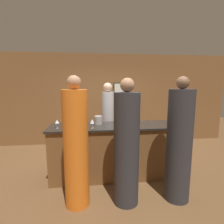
% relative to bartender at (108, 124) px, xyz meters
% --- Properties ---
extents(ground_plane, '(14.00, 14.00, 0.00)m').
position_rel_bartender_xyz_m(ground_plane, '(0.04, -0.77, -0.91)').
color(ground_plane, brown).
extents(back_wall, '(8.00, 0.08, 2.80)m').
position_rel_bartender_xyz_m(back_wall, '(0.04, 1.37, 0.50)').
color(back_wall, brown).
rests_on(back_wall, ground_plane).
extents(bar_counter, '(2.52, 0.75, 1.06)m').
position_rel_bartender_xyz_m(bar_counter, '(0.04, -0.77, -0.37)').
color(bar_counter, brown).
rests_on(bar_counter, ground_plane).
extents(bartender, '(0.30, 0.30, 1.91)m').
position_rel_bartender_xyz_m(bartender, '(0.00, 0.00, 0.00)').
color(bartender, '#B2B2B7').
rests_on(bartender, ground_plane).
extents(guest_0, '(0.39, 0.39, 1.98)m').
position_rel_bartender_xyz_m(guest_0, '(0.98, -1.63, 0.02)').
color(guest_0, '#2D2D33').
rests_on(guest_0, ground_plane).
extents(guest_1, '(0.37, 0.37, 1.99)m').
position_rel_bartender_xyz_m(guest_1, '(-0.63, -1.59, 0.02)').
color(guest_1, orange).
rests_on(guest_1, ground_plane).
extents(guest_2, '(0.39, 0.39, 1.96)m').
position_rel_bartender_xyz_m(guest_2, '(0.14, -1.62, 0.00)').
color(guest_2, '#2D2D33').
rests_on(guest_2, ground_plane).
extents(wine_bottle_0, '(0.08, 0.08, 0.32)m').
position_rel_bartender_xyz_m(wine_bottle_0, '(-0.93, -0.50, 0.28)').
color(wine_bottle_0, '#19381E').
rests_on(wine_bottle_0, bar_counter).
extents(wine_bottle_1, '(0.08, 0.08, 0.29)m').
position_rel_bartender_xyz_m(wine_bottle_1, '(0.48, -0.53, 0.27)').
color(wine_bottle_1, black).
rests_on(wine_bottle_1, bar_counter).
extents(ice_bucket, '(0.16, 0.16, 0.17)m').
position_rel_bartender_xyz_m(ice_bucket, '(-0.25, -0.64, 0.24)').
color(ice_bucket, '#9E9993').
rests_on(ice_bucket, bar_counter).
extents(wine_glass_0, '(0.08, 0.08, 0.16)m').
position_rel_bartender_xyz_m(wine_glass_0, '(-1.02, -0.89, 0.28)').
color(wine_glass_0, silver).
rests_on(wine_glass_0, bar_counter).
extents(wine_glass_1, '(0.06, 0.06, 0.15)m').
position_rel_bartender_xyz_m(wine_glass_1, '(-0.78, -0.81, 0.27)').
color(wine_glass_1, silver).
rests_on(wine_glass_1, bar_counter).
extents(wine_glass_2, '(0.08, 0.08, 0.17)m').
position_rel_bartender_xyz_m(wine_glass_2, '(-0.38, -0.96, 0.28)').
color(wine_glass_2, silver).
rests_on(wine_glass_2, bar_counter).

